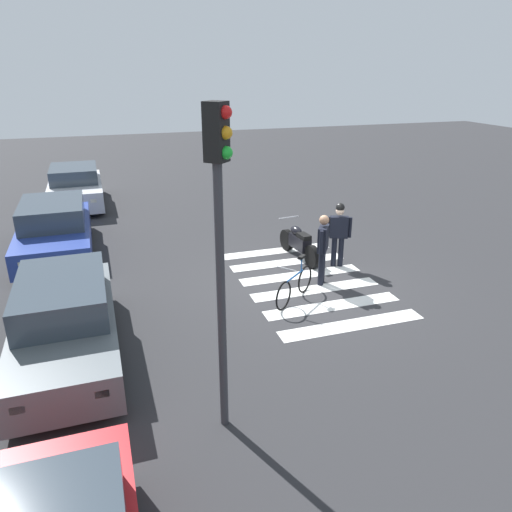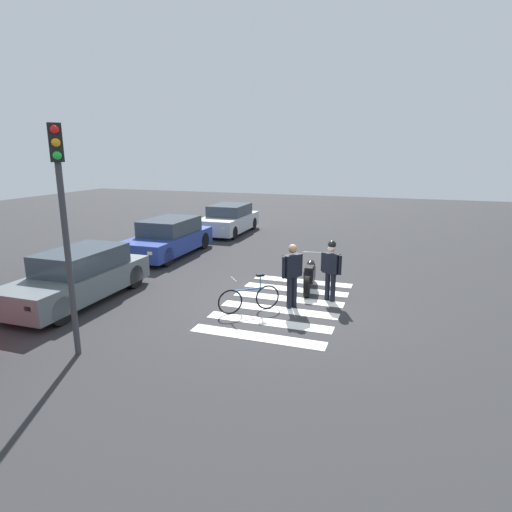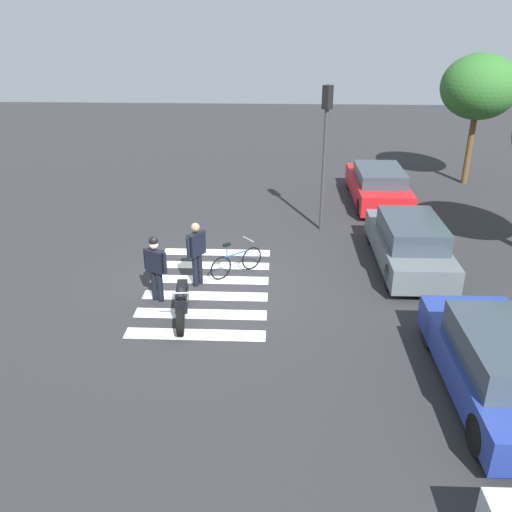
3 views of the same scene
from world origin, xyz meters
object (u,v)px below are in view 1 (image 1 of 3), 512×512
object	(u,v)px
car_grey_coupe	(65,321)
car_silver_sedan	(76,187)
officer_on_foot	(339,231)
traffic_light_pole	(220,228)
police_motorcycle	(299,243)
car_blue_hatchback	(55,229)
leaning_bicycle	(295,285)
officer_by_motorcycle	(323,245)

from	to	relation	value
car_grey_coupe	car_silver_sedan	xyz separation A→B (m)	(10.88, 0.04, -0.00)
officer_on_foot	car_silver_sedan	bearing A→B (deg)	37.89
traffic_light_pole	police_motorcycle	bearing A→B (deg)	-31.95
police_motorcycle	car_blue_hatchback	xyz separation A→B (m)	(2.55, 6.37, 0.25)
police_motorcycle	traffic_light_pole	distance (m)	7.32
car_blue_hatchback	car_grey_coupe	bearing A→B (deg)	-175.02
police_motorcycle	traffic_light_pole	bearing A→B (deg)	148.05
leaning_bicycle	car_blue_hatchback	size ratio (longest dim) A/B	0.29
leaning_bicycle	car_silver_sedan	world-z (taller)	car_silver_sedan
police_motorcycle	officer_on_foot	distance (m)	1.23
officer_by_motorcycle	car_silver_sedan	xyz separation A→B (m)	(9.47, 5.80, -0.31)
traffic_light_pole	car_blue_hatchback	bearing A→B (deg)	18.27
car_blue_hatchback	car_silver_sedan	bearing A→B (deg)	-4.96
leaning_bicycle	car_grey_coupe	size ratio (longest dim) A/B	0.29
car_silver_sedan	traffic_light_pole	distance (m)	13.97
officer_by_motorcycle	car_blue_hatchback	world-z (taller)	officer_by_motorcycle
officer_on_foot	leaning_bicycle	bearing A→B (deg)	129.91
police_motorcycle	car_silver_sedan	world-z (taller)	car_silver_sedan
officer_by_motorcycle	car_silver_sedan	distance (m)	11.11
officer_by_motorcycle	car_silver_sedan	size ratio (longest dim) A/B	0.41
car_grey_coupe	car_blue_hatchback	world-z (taller)	car_blue_hatchback
officer_by_motorcycle	traffic_light_pole	world-z (taller)	traffic_light_pole
officer_on_foot	car_blue_hatchback	distance (m)	7.89
officer_by_motorcycle	car_grey_coupe	distance (m)	5.94
police_motorcycle	officer_by_motorcycle	xyz separation A→B (m)	(-1.70, 0.12, 0.55)
officer_by_motorcycle	car_silver_sedan	bearing A→B (deg)	31.47
police_motorcycle	leaning_bicycle	size ratio (longest dim) A/B	1.55
police_motorcycle	officer_on_foot	bearing A→B (deg)	-136.86
leaning_bicycle	officer_on_foot	xyz separation A→B (m)	(1.55, -1.85, 0.62)
police_motorcycle	car_blue_hatchback	world-z (taller)	car_blue_hatchback
car_silver_sedan	traffic_light_pole	bearing A→B (deg)	-170.37
police_motorcycle	leaning_bicycle	xyz separation A→B (m)	(-2.35, 1.09, -0.08)
leaning_bicycle	car_silver_sedan	distance (m)	11.22
officer_by_motorcycle	car_blue_hatchback	size ratio (longest dim) A/B	0.38
officer_by_motorcycle	traffic_light_pole	size ratio (longest dim) A/B	0.38
car_blue_hatchback	traffic_light_pole	world-z (taller)	traffic_light_pole
police_motorcycle	leaning_bicycle	bearing A→B (deg)	155.10
police_motorcycle	officer_by_motorcycle	distance (m)	1.79
leaning_bicycle	car_silver_sedan	bearing A→B (deg)	25.49
police_motorcycle	car_silver_sedan	size ratio (longest dim) A/B	0.48
leaning_bicycle	car_blue_hatchback	xyz separation A→B (m)	(4.90, 5.28, 0.33)
car_grey_coupe	car_blue_hatchback	distance (m)	5.68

